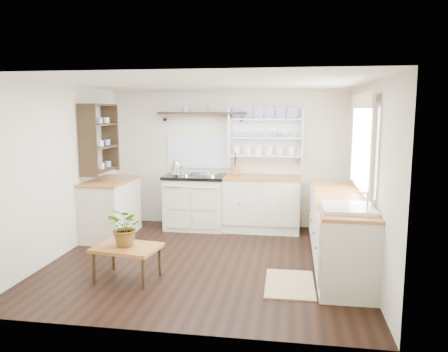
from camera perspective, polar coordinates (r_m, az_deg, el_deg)
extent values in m
cube|color=black|center=(5.87, -2.32, -10.99)|extent=(4.00, 3.80, 0.01)
cube|color=beige|center=(7.45, 0.46, 2.30)|extent=(4.00, 0.02, 2.30)
cube|color=beige|center=(5.56, 18.26, -0.30)|extent=(0.02, 3.80, 2.30)
cube|color=beige|center=(6.29, -20.55, 0.58)|extent=(0.02, 3.80, 2.30)
cube|color=white|center=(5.54, -2.47, 12.02)|extent=(4.00, 3.80, 0.01)
cube|color=white|center=(5.66, 17.78, 3.44)|extent=(0.04, 1.40, 1.00)
cube|color=white|center=(5.66, 17.58, 3.45)|extent=(0.02, 1.50, 1.10)
cube|color=beige|center=(5.64, 17.65, 9.33)|extent=(0.04, 1.55, 0.18)
cube|color=beige|center=(7.34, -3.75, -3.55)|extent=(0.97, 0.63, 0.85)
cube|color=black|center=(7.25, -3.78, -0.07)|extent=(1.01, 0.67, 0.05)
cylinder|color=silver|center=(7.30, -5.49, 0.28)|extent=(0.33, 0.33, 0.03)
cylinder|color=silver|center=(7.20, -2.06, 0.21)|extent=(0.33, 0.33, 0.03)
cylinder|color=silver|center=(6.93, -4.41, -1.50)|extent=(0.87, 0.02, 0.02)
cube|color=beige|center=(7.21, 4.84, -3.67)|extent=(1.25, 0.60, 0.88)
cube|color=brown|center=(7.13, 4.88, -0.21)|extent=(1.27, 0.63, 0.04)
cube|color=beige|center=(5.77, 14.80, -7.07)|extent=(0.60, 2.40, 0.88)
cube|color=brown|center=(5.66, 14.97, -2.78)|extent=(0.62, 2.43, 0.04)
cube|color=white|center=(4.95, 15.83, -5.38)|extent=(0.55, 0.60, 0.28)
cylinder|color=silver|center=(4.94, 18.23, -3.15)|extent=(0.02, 0.02, 0.22)
cube|color=beige|center=(7.08, -14.55, -4.15)|extent=(0.60, 1.10, 0.88)
cube|color=brown|center=(7.00, -14.69, -0.63)|extent=(0.62, 1.13, 0.04)
cube|color=white|center=(7.33, 5.50, 5.29)|extent=(1.20, 0.03, 0.90)
cube|color=white|center=(7.24, 5.45, 5.25)|extent=(1.20, 0.22, 0.02)
cylinder|color=navy|center=(7.24, 5.49, 7.39)|extent=(0.20, 0.02, 0.20)
cube|color=black|center=(7.35, -2.80, 8.22)|extent=(1.50, 0.24, 0.04)
cone|color=black|center=(7.57, -7.55, 7.33)|extent=(0.06, 0.20, 0.06)
cone|color=black|center=(7.31, 2.35, 7.36)|extent=(0.06, 0.20, 0.06)
cube|color=black|center=(6.98, -15.96, 4.84)|extent=(0.28, 0.80, 1.05)
cylinder|color=#985C37|center=(7.23, 1.41, 0.78)|extent=(0.13, 0.13, 0.15)
cube|color=brown|center=(5.28, -12.58, -9.14)|extent=(0.80, 0.62, 0.04)
cylinder|color=black|center=(5.34, -16.66, -11.37)|extent=(0.04, 0.04, 0.36)
cylinder|color=black|center=(5.67, -14.26, -10.07)|extent=(0.04, 0.04, 0.36)
cylinder|color=black|center=(5.03, -10.51, -12.40)|extent=(0.04, 0.04, 0.36)
cylinder|color=black|center=(5.38, -8.39, -10.92)|extent=(0.04, 0.04, 0.36)
imported|color=#3F7233|center=(5.22, -12.67, -6.54)|extent=(0.53, 0.50, 0.46)
cube|color=brown|center=(5.17, 8.58, -13.77)|extent=(0.56, 0.86, 0.02)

